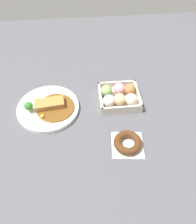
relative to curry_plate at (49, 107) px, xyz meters
The scene contains 4 objects.
ground_plane 0.15m from the curry_plate, ahead, with size 1.60×1.60×0.00m, color #4C4C51.
curry_plate is the anchor object (origin of this frame).
donut_box 0.30m from the curry_plate, ahead, with size 0.17×0.16×0.06m.
chocolate_ring_donut 0.36m from the curry_plate, 34.52° to the right, with size 0.13×0.13×0.03m.
Camera 1 is at (-0.00, -0.63, 0.70)m, focal length 35.37 mm.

